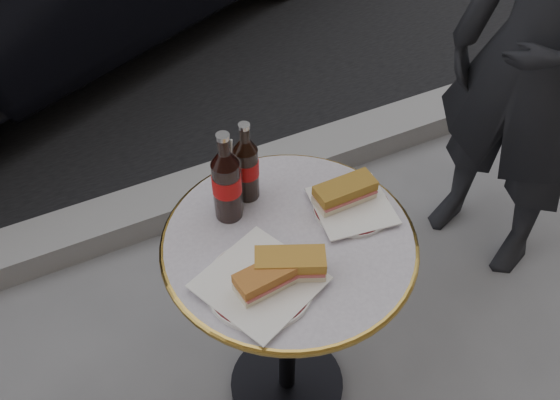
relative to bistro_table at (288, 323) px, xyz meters
name	(u,v)px	position (x,y,z in m)	size (l,w,h in m)	color
ground	(287,386)	(0.00, 0.00, -0.37)	(80.00, 80.00, 0.00)	slate
curb	(188,197)	(0.00, 0.90, -0.32)	(40.00, 0.20, 0.12)	gray
bistro_table	(288,323)	(0.00, 0.00, 0.00)	(0.62, 0.62, 0.73)	#BAB2C4
plate_left	(260,284)	(-0.12, -0.10, 0.37)	(0.25, 0.25, 0.01)	white
plate_right	(352,208)	(0.18, 0.02, 0.37)	(0.20, 0.20, 0.01)	silver
sandwich_left_a	(268,278)	(-0.11, -0.11, 0.41)	(0.15, 0.07, 0.05)	#B1692D
sandwich_left_b	(290,265)	(-0.05, -0.10, 0.41)	(0.16, 0.07, 0.05)	#B7802E
sandwich_right	(345,193)	(0.18, 0.04, 0.40)	(0.15, 0.07, 0.05)	olive
cola_bottle_left	(226,177)	(-0.10, 0.14, 0.49)	(0.07, 0.07, 0.26)	black
cola_bottle_right	(246,161)	(-0.03, 0.18, 0.48)	(0.06, 0.06, 0.23)	black
cola_glass	(228,187)	(-0.09, 0.16, 0.44)	(0.08, 0.08, 0.15)	black
pedestrian	(541,61)	(0.97, 0.23, 0.45)	(0.59, 0.39, 1.62)	black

